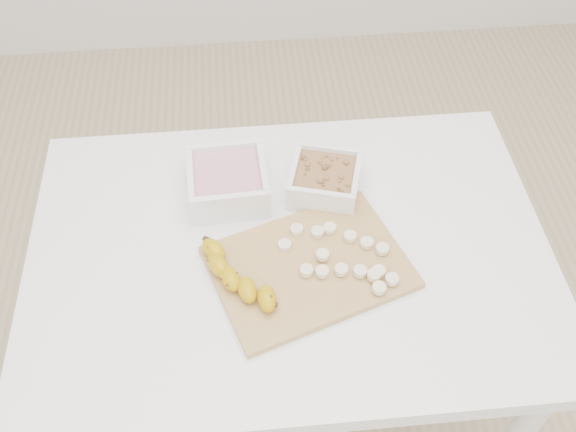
{
  "coord_description": "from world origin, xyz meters",
  "views": [
    {
      "loc": [
        -0.07,
        -0.74,
        1.73
      ],
      "look_at": [
        0.0,
        0.03,
        0.81
      ],
      "focal_mm": 40.0,
      "sensor_mm": 36.0,
      "label": 1
    }
  ],
  "objects": [
    {
      "name": "banana_slices",
      "position": [
        0.1,
        -0.05,
        0.77
      ],
      "size": [
        0.21,
        0.17,
        0.02
      ],
      "color": "beige",
      "rests_on": "cutting_board"
    },
    {
      "name": "bowl_yogurt",
      "position": [
        -0.11,
        0.15,
        0.79
      ],
      "size": [
        0.16,
        0.16,
        0.07
      ],
      "color": "white",
      "rests_on": "table"
    },
    {
      "name": "cutting_board",
      "position": [
        0.03,
        -0.05,
        0.76
      ],
      "size": [
        0.41,
        0.35,
        0.01
      ],
      "primitive_type": "cube",
      "rotation": [
        0.0,
        0.0,
        0.33
      ],
      "color": "tan",
      "rests_on": "table"
    },
    {
      "name": "ground",
      "position": [
        0.0,
        0.0,
        0.0
      ],
      "size": [
        3.5,
        3.5,
        0.0
      ],
      "primitive_type": "plane",
      "color": "#C6AD89",
      "rests_on": "ground"
    },
    {
      "name": "banana",
      "position": [
        -0.1,
        -0.08,
        0.78
      ],
      "size": [
        0.13,
        0.19,
        0.03
      ],
      "primitive_type": null,
      "rotation": [
        0.0,
        0.0,
        0.46
      ],
      "color": "#B38B06",
      "rests_on": "cutting_board"
    },
    {
      "name": "bowl_granola",
      "position": [
        0.09,
        0.14,
        0.78
      ],
      "size": [
        0.17,
        0.17,
        0.06
      ],
      "color": "white",
      "rests_on": "table"
    },
    {
      "name": "table",
      "position": [
        0.0,
        0.0,
        0.65
      ],
      "size": [
        1.0,
        0.7,
        0.75
      ],
      "color": "white",
      "rests_on": "ground"
    }
  ]
}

